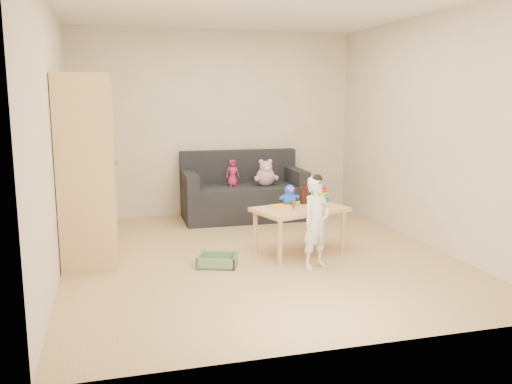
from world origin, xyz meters
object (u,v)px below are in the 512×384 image
object	(u,v)px
wardrobe	(87,169)
play_table	(299,230)
sofa	(244,202)
toddler	(316,224)

from	to	relation	value
wardrobe	play_table	xyz separation A→B (m)	(2.20, -0.39, -0.70)
sofa	play_table	distance (m)	1.79
sofa	toddler	distance (m)	2.32
wardrobe	toddler	bearing A→B (deg)	-22.91
wardrobe	toddler	xyz separation A→B (m)	(2.18, -0.92, -0.51)
wardrobe	toddler	world-z (taller)	wardrobe
sofa	toddler	size ratio (longest dim) A/B	1.87
sofa	toddler	xyz separation A→B (m)	(0.17, -2.31, 0.21)
toddler	play_table	bearing A→B (deg)	64.66
sofa	toddler	world-z (taller)	toddler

